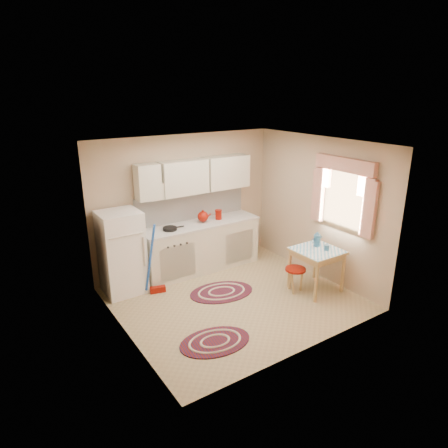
# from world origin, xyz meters

# --- Properties ---
(room_shell) EXTENTS (3.64, 3.60, 2.52)m
(room_shell) POSITION_xyz_m (0.16, 0.24, 1.60)
(room_shell) COLOR tan
(room_shell) RESTS_ON ground
(fridge) EXTENTS (0.65, 0.60, 1.40)m
(fridge) POSITION_xyz_m (-1.38, 1.25, 0.70)
(fridge) COLOR white
(fridge) RESTS_ON ground
(broom) EXTENTS (0.30, 0.18, 1.20)m
(broom) POSITION_xyz_m (-0.94, 0.90, 0.60)
(broom) COLOR blue
(broom) RESTS_ON ground
(base_cabinets) EXTENTS (2.25, 0.60, 0.88)m
(base_cabinets) POSITION_xyz_m (0.14, 1.30, 0.44)
(base_cabinets) COLOR beige
(base_cabinets) RESTS_ON ground
(countertop) EXTENTS (2.27, 0.62, 0.04)m
(countertop) POSITION_xyz_m (0.14, 1.30, 0.90)
(countertop) COLOR beige
(countertop) RESTS_ON base_cabinets
(frying_pan) EXTENTS (0.26, 0.26, 0.05)m
(frying_pan) POSITION_xyz_m (-0.50, 1.25, 0.94)
(frying_pan) COLOR black
(frying_pan) RESTS_ON countertop
(red_kettle) EXTENTS (0.24, 0.21, 0.22)m
(red_kettle) POSITION_xyz_m (0.20, 1.30, 1.03)
(red_kettle) COLOR maroon
(red_kettle) RESTS_ON countertop
(red_canister) EXTENTS (0.14, 0.14, 0.16)m
(red_canister) POSITION_xyz_m (0.54, 1.30, 1.00)
(red_canister) COLOR maroon
(red_canister) RESTS_ON countertop
(table) EXTENTS (0.72, 0.72, 0.72)m
(table) POSITION_xyz_m (1.34, -0.47, 0.36)
(table) COLOR tan
(table) RESTS_ON ground
(stool) EXTENTS (0.37, 0.37, 0.42)m
(stool) POSITION_xyz_m (1.00, -0.34, 0.21)
(stool) COLOR maroon
(stool) RESTS_ON ground
(coffee_pot) EXTENTS (0.16, 0.15, 0.28)m
(coffee_pot) POSITION_xyz_m (1.44, -0.35, 0.86)
(coffee_pot) COLOR #2B5E84
(coffee_pot) RESTS_ON table
(mug) EXTENTS (0.10, 0.10, 0.10)m
(mug) POSITION_xyz_m (1.44, -0.57, 0.77)
(mug) COLOR #2B5E84
(mug) RESTS_ON table
(rug_center) EXTENTS (1.21, 0.93, 0.02)m
(rug_center) POSITION_xyz_m (-0.05, 0.30, 0.01)
(rug_center) COLOR maroon
(rug_center) RESTS_ON ground
(rug_left) EXTENTS (1.08, 0.80, 0.02)m
(rug_left) POSITION_xyz_m (-0.89, -0.82, 0.01)
(rug_left) COLOR maroon
(rug_left) RESTS_ON ground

